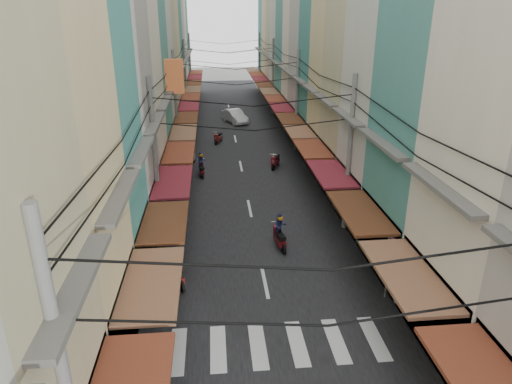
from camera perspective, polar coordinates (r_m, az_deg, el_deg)
ground at (r=21.87m, az=0.51°, el=-8.41°), size 160.00×160.00×0.00m
road at (r=40.39m, az=-2.46°, el=5.92°), size 10.00×80.00×0.02m
sidewalk_left at (r=40.58m, az=-11.70°, el=5.59°), size 3.00×80.00×0.06m
sidewalk_right at (r=41.22m, az=6.65°, el=6.15°), size 3.00×80.00×0.06m
crosswalk at (r=16.97m, az=2.73°, el=-18.48°), size 7.55×2.40×0.01m
building_row_left at (r=35.89m, az=-15.86°, el=19.02°), size 7.80×67.67×23.70m
building_row_right at (r=36.67m, az=10.80°, el=18.90°), size 7.80×68.98×22.59m
utility_poles at (r=34.17m, az=-2.15°, el=14.31°), size 10.20×66.13×8.20m
white_car at (r=48.77m, az=-2.64°, el=8.66°), size 5.19×3.48×1.71m
bicycle at (r=24.77m, az=14.71°, el=-5.37°), size 1.61×1.05×1.03m
moving_scooters at (r=28.61m, az=-3.83°, el=0.24°), size 6.82×24.36×1.83m
parked_scooters at (r=18.88m, az=16.38°, el=-13.10°), size 13.35×13.69×1.00m
pedestrians at (r=23.18m, az=-10.84°, el=-4.20°), size 11.62×26.24×2.10m
market_umbrella at (r=19.83m, az=19.77°, el=-6.12°), size 2.31×2.31×2.44m
traffic_sign at (r=18.88m, az=16.40°, el=-6.89°), size 0.10×0.66×3.03m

